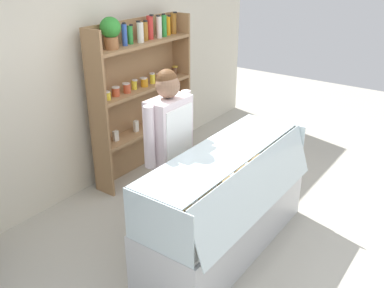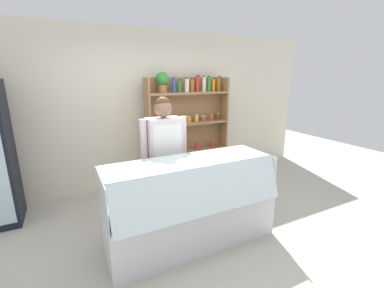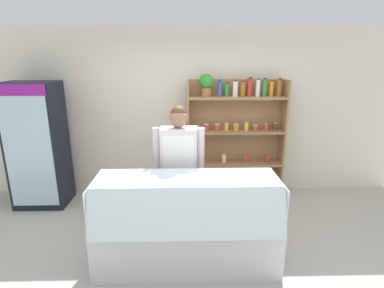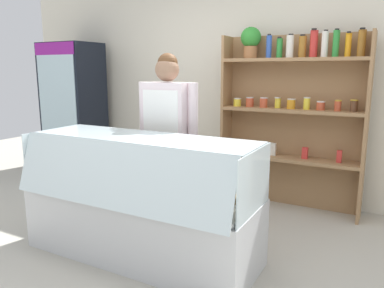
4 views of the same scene
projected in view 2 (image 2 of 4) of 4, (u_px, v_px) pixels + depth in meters
The scene contains 5 objects.
ground_plane at pixel (199, 236), 3.19m from camera, with size 12.00×12.00×0.00m, color #B7B2A3.
back_wall at pixel (147, 110), 4.55m from camera, with size 6.80×0.10×2.70m, color silver.
shelving_unit at pixel (186, 122), 4.64m from camera, with size 1.53×0.29×1.99m.
deli_display_case at pixel (191, 217), 3.03m from camera, with size 1.96×0.76×1.01m.
shop_clerk at pixel (165, 150), 3.32m from camera, with size 0.63×0.25×1.68m.
Camera 2 is at (-1.34, -2.45, 1.93)m, focal length 24.00 mm.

